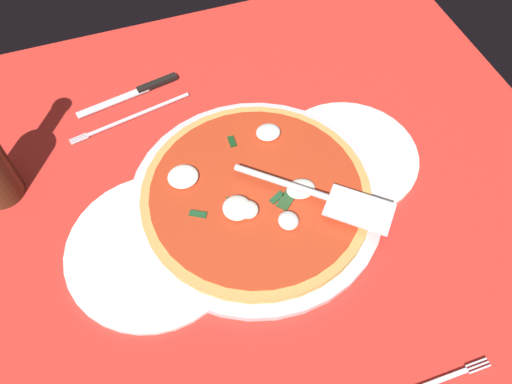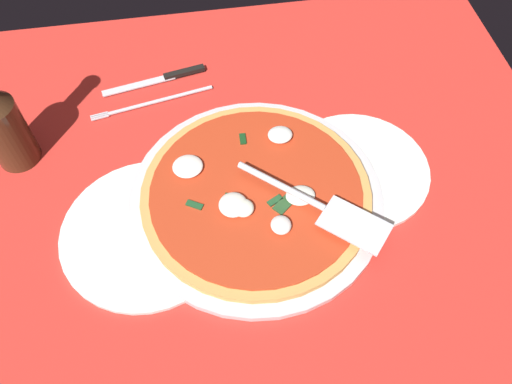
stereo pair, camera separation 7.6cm
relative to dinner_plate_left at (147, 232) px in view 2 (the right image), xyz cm
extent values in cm
cube|color=red|center=(17.53, -0.08, -1.00)|extent=(99.13, 99.13, 0.80)
cube|color=white|center=(-20.60, -0.08, -0.55)|extent=(7.63, 7.63, 0.10)
cube|color=white|center=(-20.60, 15.17, -0.55)|extent=(7.63, 7.63, 0.10)
cube|color=silver|center=(-20.60, 30.43, -0.55)|extent=(7.63, 7.63, 0.10)
cube|color=silver|center=(-20.60, 45.68, -0.55)|extent=(7.63, 7.63, 0.10)
cube|color=white|center=(-12.97, -7.70, -0.55)|extent=(7.63, 7.63, 0.10)
cube|color=white|center=(-12.97, 7.55, -0.55)|extent=(7.63, 7.63, 0.10)
cube|color=white|center=(-12.97, 22.80, -0.55)|extent=(7.63, 7.63, 0.10)
cube|color=silver|center=(-12.97, 38.05, -0.55)|extent=(7.63, 7.63, 0.10)
cube|color=white|center=(-5.35, -15.33, -0.55)|extent=(7.63, 7.63, 0.10)
cube|color=white|center=(-5.35, -0.08, -0.55)|extent=(7.63, 7.63, 0.10)
cube|color=white|center=(-5.35, 15.17, -0.55)|extent=(7.63, 7.63, 0.10)
cube|color=white|center=(-5.35, 30.43, -0.55)|extent=(7.63, 7.63, 0.10)
cube|color=white|center=(-5.35, 45.68, -0.55)|extent=(7.63, 7.63, 0.10)
cube|color=silver|center=(2.28, -7.70, -0.55)|extent=(7.63, 7.63, 0.10)
cube|color=white|center=(2.28, 7.55, -0.55)|extent=(7.63, 7.63, 0.10)
cube|color=silver|center=(2.28, 22.80, -0.55)|extent=(7.63, 7.63, 0.10)
cube|color=silver|center=(2.28, 38.05, -0.55)|extent=(7.63, 7.63, 0.10)
cube|color=white|center=(9.90, -15.33, -0.55)|extent=(7.63, 7.63, 0.10)
cube|color=white|center=(9.90, -0.08, -0.55)|extent=(7.63, 7.63, 0.10)
cube|color=white|center=(9.90, 15.17, -0.55)|extent=(7.63, 7.63, 0.10)
cube|color=white|center=(9.90, 30.43, -0.55)|extent=(7.63, 7.63, 0.10)
cube|color=white|center=(9.90, 45.68, -0.55)|extent=(7.63, 7.63, 0.10)
cube|color=white|center=(17.53, -22.95, -0.55)|extent=(7.63, 7.63, 0.10)
cube|color=silver|center=(17.53, -7.70, -0.55)|extent=(7.63, 7.63, 0.10)
cube|color=silver|center=(17.53, 7.55, -0.55)|extent=(7.63, 7.63, 0.10)
cube|color=white|center=(17.53, 22.80, -0.55)|extent=(7.63, 7.63, 0.10)
cube|color=white|center=(17.53, 38.05, -0.55)|extent=(7.63, 7.63, 0.10)
cube|color=white|center=(25.15, -15.33, -0.55)|extent=(7.63, 7.63, 0.10)
cube|color=white|center=(25.15, -0.08, -0.55)|extent=(7.63, 7.63, 0.10)
cube|color=silver|center=(25.15, 15.17, -0.55)|extent=(7.63, 7.63, 0.10)
cube|color=white|center=(25.15, 30.43, -0.55)|extent=(7.63, 7.63, 0.10)
cube|color=silver|center=(25.15, 45.68, -0.55)|extent=(7.63, 7.63, 0.10)
cube|color=white|center=(32.78, -22.95, -0.55)|extent=(7.63, 7.63, 0.10)
cube|color=white|center=(32.78, -7.70, -0.55)|extent=(7.63, 7.63, 0.10)
cube|color=white|center=(32.78, 7.55, -0.55)|extent=(7.63, 7.63, 0.10)
cube|color=white|center=(32.78, 22.80, -0.55)|extent=(7.63, 7.63, 0.10)
cube|color=white|center=(32.78, 38.05, -0.55)|extent=(7.63, 7.63, 0.10)
cube|color=silver|center=(40.41, -15.33, -0.55)|extent=(7.63, 7.63, 0.10)
cube|color=white|center=(40.41, -0.08, -0.55)|extent=(7.63, 7.63, 0.10)
cube|color=white|center=(40.41, 15.17, -0.55)|extent=(7.63, 7.63, 0.10)
cube|color=white|center=(40.41, 30.43, -0.55)|extent=(7.63, 7.63, 0.10)
cube|color=white|center=(40.41, 45.68, -0.55)|extent=(7.63, 7.63, 0.10)
cube|color=white|center=(48.03, -7.70, -0.55)|extent=(7.63, 7.63, 0.10)
cube|color=silver|center=(48.03, 7.55, -0.55)|extent=(7.63, 7.63, 0.10)
cube|color=silver|center=(48.03, 22.80, -0.55)|extent=(7.63, 7.63, 0.10)
cube|color=silver|center=(48.03, 38.05, -0.55)|extent=(7.63, 7.63, 0.10)
cube|color=white|center=(55.66, -0.08, -0.55)|extent=(7.63, 7.63, 0.10)
cube|color=silver|center=(55.66, 15.17, -0.55)|extent=(7.63, 7.63, 0.10)
cube|color=white|center=(55.66, 30.43, -0.55)|extent=(7.63, 7.63, 0.10)
cube|color=white|center=(55.66, 45.68, -0.55)|extent=(7.63, 7.63, 0.10)
cube|color=white|center=(63.28, 22.80, -0.55)|extent=(7.63, 7.63, 0.10)
cube|color=white|center=(63.28, 38.05, -0.55)|extent=(7.63, 7.63, 0.10)
cylinder|color=silver|center=(16.49, 3.04, 0.20)|extent=(38.17, 38.17, 1.39)
cylinder|color=white|center=(0.00, 0.00, 0.00)|extent=(25.00, 25.00, 1.00)
cylinder|color=white|center=(33.10, 6.01, 0.00)|extent=(22.47, 22.47, 1.00)
cylinder|color=#DC9B4D|center=(16.49, 3.04, 1.44)|extent=(34.28, 34.28, 1.10)
cylinder|color=red|center=(16.49, 3.04, 2.14)|extent=(31.53, 31.53, 0.30)
ellipsoid|color=white|center=(14.16, -0.30, 2.93)|extent=(3.01, 3.07, 1.29)
ellipsoid|color=white|center=(6.95, 8.72, 2.80)|extent=(4.64, 4.42, 1.03)
ellipsoid|color=white|center=(18.93, -3.71, 2.94)|extent=(2.92, 3.10, 1.30)
ellipsoid|color=white|center=(21.88, 12.49, 2.95)|extent=(3.91, 3.50, 1.31)
ellipsoid|color=white|center=(12.78, 0.67, 2.98)|extent=(4.19, 4.28, 1.37)
ellipsoid|color=white|center=(22.67, 0.81, 2.79)|extent=(4.33, 3.52, 1.01)
cube|color=#153F1A|center=(15.99, 13.01, 2.44)|extent=(1.04, 2.15, 0.30)
cube|color=#264B26|center=(20.11, -0.14, 2.44)|extent=(3.71, 3.53, 0.30)
cube|color=#1E4D27|center=(7.30, 1.88, 2.44)|extent=(2.63, 2.07, 0.30)
cube|color=#1F4C28|center=(18.90, 0.76, 2.44)|extent=(2.49, 1.92, 0.30)
cube|color=#14411B|center=(12.02, 1.82, 2.44)|extent=(2.18, 2.81, 0.30)
cube|color=silver|center=(28.77, -5.81, 3.81)|extent=(10.70, 10.39, 0.30)
cylinder|color=silver|center=(19.94, 2.05, 4.16)|extent=(11.33, 10.24, 1.00)
cube|color=white|center=(3.10, 28.17, -0.20)|extent=(18.74, 14.12, 0.60)
cube|color=silver|center=(3.58, 25.73, 0.23)|extent=(18.17, 4.14, 0.25)
cube|color=silver|center=(-7.01, 24.10, 0.23)|extent=(2.99, 0.79, 0.25)
cube|color=silver|center=(-6.92, 23.67, 0.23)|extent=(2.99, 0.79, 0.25)
cube|color=silver|center=(-6.84, 23.24, 0.23)|extent=(2.99, 0.79, 0.25)
cube|color=black|center=(8.09, 31.69, 0.50)|extent=(7.52, 2.61, 0.80)
cube|color=silver|center=(-0.12, 30.08, 0.23)|extent=(13.03, 3.88, 0.25)
cylinder|color=#422716|center=(-19.41, 17.24, 5.44)|extent=(6.57, 6.57, 11.88)
camera|label=1|loc=(2.21, -37.32, 65.16)|focal=36.25mm
camera|label=2|loc=(9.60, -39.21, 65.16)|focal=36.25mm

